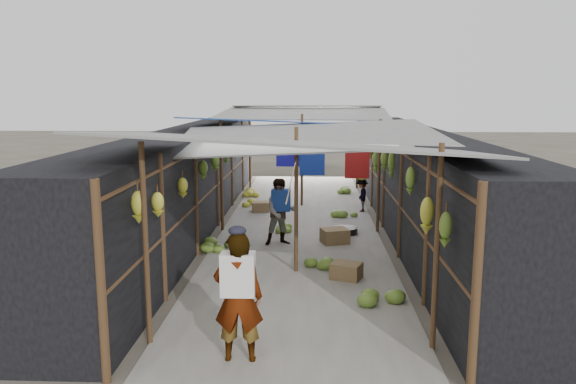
# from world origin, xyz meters

# --- Properties ---
(ground) EXTENTS (80.00, 80.00, 0.00)m
(ground) POSITION_xyz_m (0.00, 0.00, 0.00)
(ground) COLOR #6B6356
(ground) RESTS_ON ground
(aisle_slab) EXTENTS (3.60, 16.00, 0.02)m
(aisle_slab) POSITION_xyz_m (0.00, 6.50, 0.01)
(aisle_slab) COLOR #9E998E
(aisle_slab) RESTS_ON ground
(stall_left) EXTENTS (1.40, 15.00, 2.30)m
(stall_left) POSITION_xyz_m (-2.70, 6.50, 1.15)
(stall_left) COLOR black
(stall_left) RESTS_ON ground
(stall_right) EXTENTS (1.40, 15.00, 2.30)m
(stall_right) POSITION_xyz_m (2.70, 6.50, 1.15)
(stall_right) COLOR black
(stall_right) RESTS_ON ground
(crate_near) EXTENTS (0.65, 0.58, 0.33)m
(crate_near) POSITION_xyz_m (0.77, 4.95, 0.16)
(crate_near) COLOR #95764B
(crate_near) RESTS_ON ground
(crate_mid) EXTENTS (0.61, 0.55, 0.30)m
(crate_mid) POSITION_xyz_m (0.88, 2.62, 0.15)
(crate_mid) COLOR #95764B
(crate_mid) RESTS_ON ground
(crate_back) EXTENTS (0.49, 0.42, 0.29)m
(crate_back) POSITION_xyz_m (-1.09, 8.07, 0.14)
(crate_back) COLOR #95764B
(crate_back) RESTS_ON ground
(black_basin) EXTENTS (0.54, 0.54, 0.16)m
(black_basin) POSITION_xyz_m (1.05, 5.77, 0.08)
(black_basin) COLOR black
(black_basin) RESTS_ON ground
(vendor_elderly) EXTENTS (0.60, 0.41, 1.60)m
(vendor_elderly) POSITION_xyz_m (-0.59, -0.42, 0.80)
(vendor_elderly) COLOR silver
(vendor_elderly) RESTS_ON ground
(shopper_blue) EXTENTS (0.81, 0.70, 1.42)m
(shopper_blue) POSITION_xyz_m (-0.37, 4.82, 0.71)
(shopper_blue) COLOR navy
(shopper_blue) RESTS_ON ground
(vendor_seated) EXTENTS (0.34, 0.59, 0.91)m
(vendor_seated) POSITION_xyz_m (1.63, 8.22, 0.46)
(vendor_seated) COLOR #4F4B44
(vendor_seated) RESTS_ON ground
(market_canopy) EXTENTS (5.62, 15.20, 2.77)m
(market_canopy) POSITION_xyz_m (0.03, 6.84, 2.41)
(market_canopy) COLOR brown
(market_canopy) RESTS_ON ground
(hanging_bananas) EXTENTS (3.96, 13.77, 0.86)m
(hanging_bananas) POSITION_xyz_m (0.20, 6.45, 1.63)
(hanging_bananas) COLOR gold
(hanging_bananas) RESTS_ON ground
(floor_bananas) EXTENTS (3.59, 10.14, 0.33)m
(floor_bananas) POSITION_xyz_m (0.01, 6.36, 0.15)
(floor_bananas) COLOR gold
(floor_bananas) RESTS_ON ground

